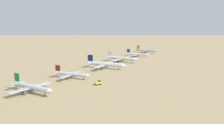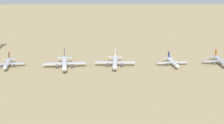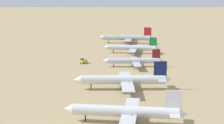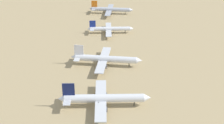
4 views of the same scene
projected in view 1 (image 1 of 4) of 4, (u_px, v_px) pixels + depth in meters
The scene contains 8 objects.
ground_plane at pixel (102, 69), 273.36m from camera, with size 1962.67×1962.67×0.00m, color tan.
parked_jet_1 at pixel (31, 87), 179.02m from camera, with size 46.98×38.23×13.54m.
parked_jet_2 at pixel (71, 74), 225.34m from camera, with size 41.91×34.12×12.08m.
parked_jet_3 at pixel (105, 64), 273.08m from camera, with size 53.12×43.20×15.31m.
parked_jet_4 at pixel (121, 58), 318.48m from camera, with size 50.42×40.99×14.54m.
parked_jet_5 at pixel (137, 54), 370.20m from camera, with size 39.59×32.19×11.41m.
parked_jet_6 at pixel (146, 50), 414.81m from camera, with size 43.15×35.05×12.44m.
service_truck at pixel (98, 83), 201.63m from camera, with size 4.98×5.68×3.90m.
Camera 1 is at (135.96, -231.30, 54.27)m, focal length 36.82 mm.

